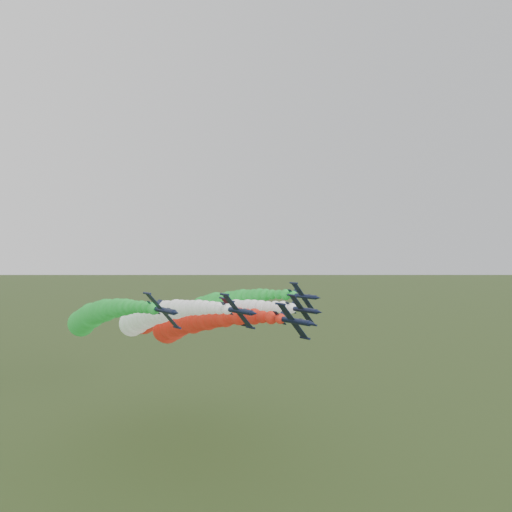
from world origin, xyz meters
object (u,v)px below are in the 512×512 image
at_px(jet_trail, 155,317).
at_px(jet_lead, 185,324).
at_px(jet_outer_right, 212,305).
at_px(jet_outer_left, 93,317).
at_px(jet_inner_left, 148,317).
at_px(jet_inner_right, 204,316).

bearing_deg(jet_trail, jet_lead, -102.27).
bearing_deg(jet_outer_right, jet_outer_left, -175.25).
height_order(jet_inner_left, jet_outer_left, jet_outer_left).
xyz_separation_m(jet_outer_right, jet_trail, (-15.45, 7.57, -3.29)).
relative_size(jet_lead, jet_inner_right, 1.00).
distance_m(jet_outer_left, jet_trail, 25.98).
bearing_deg(jet_inner_left, jet_lead, -61.34).
distance_m(jet_inner_left, jet_trail, 20.61).
xyz_separation_m(jet_lead, jet_trail, (5.84, 26.82, -1.64)).
xyz_separation_m(jet_inner_left, jet_trail, (11.15, 17.10, -2.88)).
bearing_deg(jet_trail, jet_inner_right, -71.24).
height_order(jet_inner_left, jet_trail, jet_inner_left).
bearing_deg(jet_inner_right, jet_outer_right, 46.31).
relative_size(jet_outer_left, jet_trail, 1.00).
distance_m(jet_inner_right, jet_outer_left, 30.14).
bearing_deg(jet_trail, jet_outer_left, -155.22).
relative_size(jet_outer_right, jet_trail, 1.00).
xyz_separation_m(jet_inner_right, jet_outer_right, (9.50, 9.95, 1.45)).
bearing_deg(jet_outer_right, jet_inner_right, -133.69).
height_order(jet_lead, jet_inner_right, jet_inner_right).
bearing_deg(jet_lead, jet_outer_right, 42.13).
distance_m(jet_outer_right, jet_trail, 17.52).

